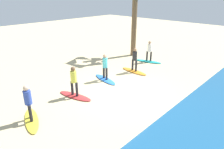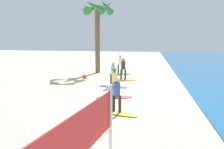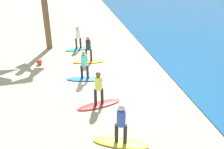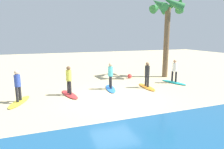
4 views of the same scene
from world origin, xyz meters
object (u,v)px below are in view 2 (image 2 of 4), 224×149
surfboard_blue (113,86)px  palm_tree (97,14)px  surfboard_teal (120,74)px  surfer_blue (113,72)px  surfboard_orange (123,80)px  surfer_orange (123,67)px  surfer_yellow (117,92)px  surfboard_red (115,97)px  surfboard_yellow (117,113)px  surfer_red (115,80)px  beach_ball (85,77)px  surfer_teal (120,63)px

surfboard_blue → palm_tree: 7.99m
palm_tree → surfboard_teal: bearing=72.5°
surfboard_blue → surfer_blue: size_ratio=1.28×
surfboard_orange → surfer_blue: surfer_blue is taller
surfer_orange → surfer_yellow: size_ratio=1.00×
surfboard_orange → surfer_yellow: 7.89m
surfboard_orange → palm_tree: palm_tree is taller
surfboard_red → surfer_blue: bearing=85.8°
surfboard_yellow → surfboard_teal: bearing=116.1°
surfboard_teal → surfboard_red: (7.70, 0.46, 0.00)m
surfer_red → palm_tree: size_ratio=0.25×
surfer_orange → surfer_blue: same height
surfboard_red → surfer_red: 0.99m
surfer_red → beach_ball: surfer_red is taller
surfboard_orange → surfer_orange: size_ratio=1.28×
surfboard_teal → beach_ball: bearing=-154.4°
surfboard_orange → surfer_red: bearing=-87.9°
surfboard_orange → surfboard_blue: (2.42, -0.46, 0.00)m
surfboard_blue → surfboard_red: same height
surfer_blue → beach_ball: size_ratio=4.56×
surfboard_teal → surfer_orange: size_ratio=1.28×
surfer_orange → surfboard_red: 5.24m
surfboard_orange → palm_tree: bearing=131.8°
surfboard_red → surfboard_yellow: 2.71m
surfer_yellow → beach_ball: surfer_yellow is taller
surfboard_teal → palm_tree: size_ratio=0.32×
surfer_blue → surfer_orange: bearing=169.2°
surfboard_blue → surfboard_red: 2.75m
surfboard_orange → surfboard_blue: 2.47m
surfboard_red → palm_tree: palm_tree is taller
surfer_orange → surfboard_blue: (2.42, -0.46, -0.99)m
surfboard_yellow → beach_ball: bearing=134.9°
surfboard_yellow → surfboard_red: bearing=120.4°
surfboard_teal → surfer_red: 7.78m
surfboard_blue → surfer_yellow: bearing=-70.3°
surfboard_teal → surfer_orange: 2.79m
surfboard_yellow → surfboard_orange: bearing=114.0°
surfer_teal → surfboard_red: size_ratio=0.78×
surfboard_red → surfboard_yellow: bearing=-93.7°
surfboard_blue → surfer_yellow: (5.40, 0.85, 0.99)m
surfboard_red → beach_ball: size_ratio=5.84×
surfer_orange → surfboard_yellow: surfer_orange is taller
surfer_blue → surfboard_red: (2.72, 0.42, -0.99)m
surfer_teal → palm_tree: size_ratio=0.25×
surfboard_blue → surfboard_yellow: bearing=-70.3°
surfer_red → palm_tree: (-8.37, -2.60, 4.22)m
surfer_teal → surfer_yellow: same height
surfboard_yellow → beach_ball: size_ratio=5.84×
surfboard_red → palm_tree: bearing=94.3°
surfboard_orange → surfboard_red: bearing=-87.9°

